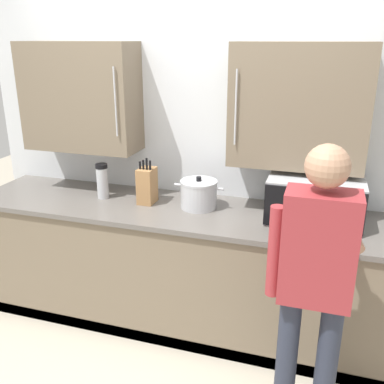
{
  "coord_description": "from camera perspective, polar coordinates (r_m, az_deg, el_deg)",
  "views": [
    {
      "loc": [
        0.97,
        -2.04,
        2.04
      ],
      "look_at": [
        0.15,
        0.58,
        1.07
      ],
      "focal_mm": 40.47,
      "sensor_mm": 36.0,
      "label": 1
    }
  ],
  "objects": [
    {
      "name": "ground_plane",
      "position": [
        3.04,
        -6.45,
        -22.73
      ],
      "size": [
        9.17,
        9.17,
        0.0
      ],
      "primitive_type": "plane",
      "color": "#B7AD99"
    },
    {
      "name": "back_wall_tiled",
      "position": [
        3.2,
        -0.53,
        9.55
      ],
      "size": [
        3.26,
        0.44,
        2.83
      ],
      "color": "silver",
      "rests_on": "ground_plane"
    },
    {
      "name": "counter_unit",
      "position": [
        3.25,
        -2.31,
        -9.65
      ],
      "size": [
        3.0,
        0.72,
        0.92
      ],
      "color": "#756651",
      "rests_on": "ground_plane"
    },
    {
      "name": "microwave_oven",
      "position": [
        2.88,
        15.34,
        -1.03
      ],
      "size": [
        0.6,
        0.37,
        0.29
      ],
      "color": "#B7BABF",
      "rests_on": "counter_unit"
    },
    {
      "name": "stock_pot",
      "position": [
        3.02,
        0.89,
        -0.27
      ],
      "size": [
        0.36,
        0.26,
        0.23
      ],
      "color": "#B7BABF",
      "rests_on": "counter_unit"
    },
    {
      "name": "knife_block",
      "position": [
        3.12,
        -5.95,
        0.88
      ],
      "size": [
        0.11,
        0.15,
        0.34
      ],
      "color": "#A37547",
      "rests_on": "counter_unit"
    },
    {
      "name": "thermos_flask",
      "position": [
        3.26,
        -11.73,
        1.44
      ],
      "size": [
        0.09,
        0.09,
        0.26
      ],
      "color": "#B7BABF",
      "rests_on": "counter_unit"
    },
    {
      "name": "person_figure",
      "position": [
        2.2,
        15.88,
        -10.55
      ],
      "size": [
        0.44,
        0.6,
        1.62
      ],
      "color": "#282D3D",
      "rests_on": "ground_plane"
    }
  ]
}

